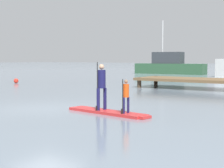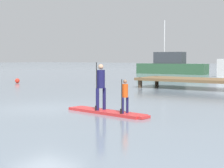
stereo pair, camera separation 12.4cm
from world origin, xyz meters
TOP-DOWN VIEW (x-y plane):
  - ground_plane at (0.00, 0.00)m, footprint 240.00×240.00m
  - paddleboard_near at (2.84, 0.31)m, footprint 3.60×1.18m
  - paddler_adult at (2.51, 0.35)m, footprint 0.34×0.52m
  - paddler_child_solo at (3.68, 0.17)m, footprint 0.23×0.41m
  - fishing_boat_green_midground at (-9.80, 31.98)m, footprint 9.10×2.47m
  - floating_dock at (2.07, 12.36)m, footprint 9.00×3.03m
  - mooring_buoy_mid at (-12.46, 9.34)m, footprint 0.38×0.38m

SIDE VIEW (x-z plane):
  - ground_plane at x=0.00m, z-range 0.00..0.00m
  - paddleboard_near at x=2.84m, z-range 0.00..0.10m
  - mooring_buoy_mid at x=-12.46m, z-range 0.00..0.38m
  - floating_dock at x=2.07m, z-range 0.24..0.91m
  - paddler_child_solo at x=3.68m, z-range 0.16..1.36m
  - fishing_boat_green_midground at x=-9.80m, z-range -2.34..4.45m
  - paddler_adult at x=2.51m, z-range 0.19..1.95m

